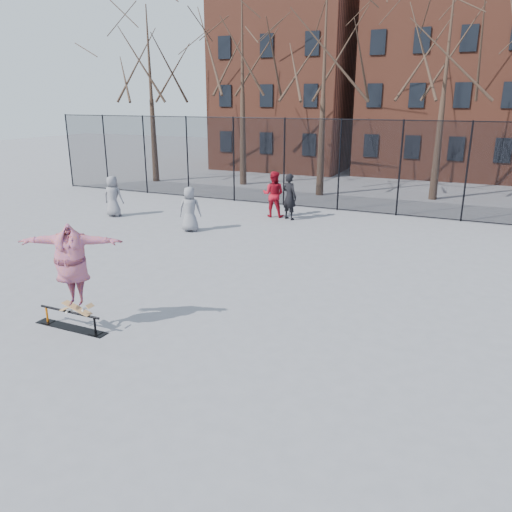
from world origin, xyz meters
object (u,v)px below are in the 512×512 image
at_px(skateboard, 77,311).
at_px(bystander_extra, 113,196).
at_px(skate_rail, 71,321).
at_px(bystander_black, 290,197).
at_px(bystander_grey, 190,209).
at_px(skater, 72,270).
at_px(bystander_red, 273,194).

xyz_separation_m(skateboard, bystander_extra, (-6.59, 9.10, 0.41)).
bearing_deg(skate_rail, bystander_black, 86.96).
bearing_deg(skate_rail, bystander_grey, 104.04).
bearing_deg(bystander_grey, skater, 83.70).
bearing_deg(bystander_extra, bystander_black, -171.05).
bearing_deg(bystander_red, skate_rail, 81.67).
xyz_separation_m(skater, bystander_grey, (-2.30, 8.28, -0.53)).
distance_m(skate_rail, bystander_grey, 8.57).
relative_size(skate_rail, bystander_black, 0.97).
relative_size(bystander_red, bystander_extra, 1.11).
bearing_deg(bystander_black, skater, 110.29).
bearing_deg(skate_rail, skateboard, 0.00).
height_order(skateboard, bystander_black, bystander_black).
distance_m(skate_rail, bystander_red, 11.89).
bearing_deg(skateboard, bystander_black, 88.07).
xyz_separation_m(skater, bystander_extra, (-6.59, 9.10, -0.51)).
distance_m(skateboard, skater, 0.92).
bearing_deg(skater, skateboard, 0.00).
bearing_deg(skate_rail, bystander_red, 90.84).
relative_size(bystander_black, bystander_red, 0.99).
relative_size(bystander_grey, bystander_red, 0.88).
relative_size(bystander_black, bystander_extra, 1.10).
height_order(skate_rail, bystander_black, bystander_black).
bearing_deg(bystander_extra, skateboard, 114.67).
height_order(skateboard, bystander_extra, bystander_extra).
height_order(bystander_red, bystander_extra, bystander_red).
bearing_deg(bystander_extra, skate_rail, 113.72).
xyz_separation_m(skateboard, bystander_grey, (-2.30, 8.28, 0.39)).
height_order(bystander_black, bystander_red, bystander_red).
bearing_deg(skater, bystander_black, 63.25).
xyz_separation_m(bystander_grey, bystander_black, (2.69, 3.39, 0.10)).
height_order(skateboard, bystander_red, bystander_red).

